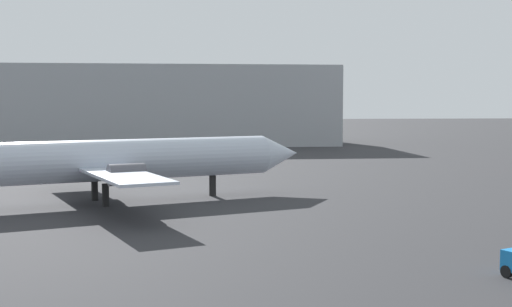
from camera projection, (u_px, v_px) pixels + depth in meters
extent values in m
cylinder|color=#B2BCCC|center=(116.00, 160.00, 56.28)|extent=(26.46, 12.32, 3.38)
cone|color=#B2BCCC|center=(280.00, 154.00, 63.09)|extent=(4.65, 4.44, 3.38)
cube|color=#B2BCCC|center=(99.00, 167.00, 55.72)|extent=(12.85, 26.55, 0.22)
cylinder|color=#4C4C54|center=(95.00, 163.00, 60.63)|extent=(3.13, 2.47, 1.64)
cylinder|color=#4C4C54|center=(127.00, 174.00, 51.55)|extent=(3.13, 2.47, 1.64)
cube|color=black|center=(213.00, 186.00, 60.31)|extent=(0.58, 0.58, 1.81)
cube|color=black|center=(95.00, 190.00, 57.50)|extent=(0.58, 0.58, 1.81)
cube|color=black|center=(106.00, 195.00, 54.25)|extent=(0.58, 0.58, 1.81)
cylinder|color=black|center=(507.00, 272.00, 32.43)|extent=(0.42, 0.63, 0.60)
cube|color=#999EA3|center=(129.00, 106.00, 131.69)|extent=(78.07, 24.12, 14.82)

